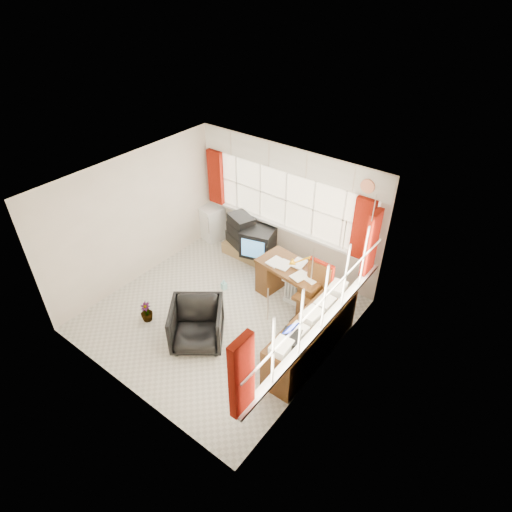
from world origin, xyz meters
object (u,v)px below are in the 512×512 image
Objects in this scene: desk_lamp at (309,262)px; mini_fridge at (212,223)px; desk at (292,282)px; tv_bench at (255,254)px; credenza at (311,336)px; office_chair at (197,325)px; task_chair at (315,291)px; radiator at (296,291)px; crt_tv at (258,242)px.

desk_lamp is 0.61× the size of mini_fridge.
tv_bench is (-1.33, 0.62, -0.29)m from desk.
tv_bench is at bearing 146.29° from credenza.
tv_bench is at bearing 68.68° from office_chair.
office_chair is (-1.20, -1.63, -0.24)m from task_chair.
office_chair is at bearing -113.01° from radiator.
mini_fridge is (-3.14, 0.87, -0.24)m from task_chair.
credenza reaches higher than office_chair.
tv_bench is at bearing -3.65° from mini_fridge.
task_chair is 1.89m from crt_tv.
credenza is 2.58m from crt_tv.
mini_fridge is at bearing 90.62° from office_chair.
desk is 0.62m from task_chair.
desk_lamp reaches higher than desk.
crt_tv reaches higher than mini_fridge.
desk_lamp is at bearing -13.29° from radiator.
mini_fridge is (-1.40, 0.16, -0.15)m from crt_tv.
radiator is at bearing 29.80° from office_chair.
radiator is at bearing 161.57° from task_chair.
task_chair is at bearing -15.46° from mini_fridge.
mini_fridge reaches higher than radiator.
desk_lamp is 0.33× the size of tv_bench.
office_chair reaches higher than radiator.
radiator is (-0.24, 0.06, -0.80)m from desk_lamp.
task_chair is 1.75× the size of radiator.
credenza reaches higher than desk.
desk_lamp is 0.40× the size of task_chair.
mini_fridge is at bearing 155.61° from credenza.
task_chair is at bearing -18.43° from radiator.
crt_tv is at bearing 157.84° from task_chair.
radiator is (0.11, -0.02, -0.15)m from desk.
desk_lamp is at bearing -21.92° from crt_tv.
credenza is 3.87m from mini_fridge.
credenza is at bearing -53.95° from desk_lamp.
mini_fridge reaches higher than tv_bench.
office_chair is at bearing -52.19° from mini_fridge.
office_chair is 1.83m from credenza.
credenza is at bearing -24.39° from mini_fridge.
credenza is at bearing -43.37° from desk.
credenza is 2.75m from tv_bench.
desk is 1.19× the size of task_chair.
crt_tv reaches higher than office_chair.
desk_lamp is at bearing 126.05° from credenza.
mini_fridge is (-1.94, 2.50, -0.00)m from office_chair.
radiator is 0.33× the size of credenza.
tv_bench is at bearing 156.09° from radiator.
tv_bench is (-0.69, 2.42, -0.26)m from office_chair.
desk is at bearing 136.63° from credenza.
credenza reaches higher than radiator.
credenza reaches higher than crt_tv.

